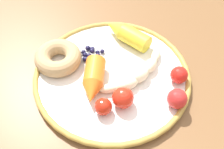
{
  "coord_description": "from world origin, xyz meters",
  "views": [
    {
      "loc": [
        0.4,
        0.06,
        1.2
      ],
      "look_at": [
        0.05,
        -0.04,
        0.75
      ],
      "focal_mm": 43.49,
      "sensor_mm": 36.0,
      "label": 1
    }
  ],
  "objects_px": {
    "plate": "(112,75)",
    "dining_table": "(134,85)",
    "donut": "(58,58)",
    "tomato_near": "(177,99)",
    "tomato_mid": "(123,98)",
    "tomato_extra": "(103,107)",
    "blueberry_pile": "(91,54)",
    "banana": "(138,74)",
    "tomato_far": "(179,75)",
    "carrot_yellow": "(127,34)",
    "carrot_orange": "(93,80)"
  },
  "relations": [
    {
      "from": "plate",
      "to": "tomato_far",
      "type": "relative_size",
      "value": 9.23
    },
    {
      "from": "carrot_orange",
      "to": "tomato_near",
      "type": "relative_size",
      "value": 2.79
    },
    {
      "from": "donut",
      "to": "tomato_mid",
      "type": "xyz_separation_m",
      "value": [
        0.06,
        0.16,
        0.0
      ]
    },
    {
      "from": "blueberry_pile",
      "to": "tomato_mid",
      "type": "distance_m",
      "value": 0.14
    },
    {
      "from": "carrot_orange",
      "to": "tomato_extra",
      "type": "relative_size",
      "value": 3.27
    },
    {
      "from": "donut",
      "to": "carrot_orange",
      "type": "bearing_deg",
      "value": 67.63
    },
    {
      "from": "donut",
      "to": "blueberry_pile",
      "type": "height_order",
      "value": "donut"
    },
    {
      "from": "plate",
      "to": "blueberry_pile",
      "type": "distance_m",
      "value": 0.07
    },
    {
      "from": "blueberry_pile",
      "to": "tomato_near",
      "type": "relative_size",
      "value": 1.48
    },
    {
      "from": "tomato_near",
      "to": "carrot_yellow",
      "type": "bearing_deg",
      "value": -136.58
    },
    {
      "from": "donut",
      "to": "tomato_near",
      "type": "distance_m",
      "value": 0.26
    },
    {
      "from": "tomato_mid",
      "to": "tomato_extra",
      "type": "relative_size",
      "value": 1.26
    },
    {
      "from": "dining_table",
      "to": "tomato_extra",
      "type": "height_order",
      "value": "tomato_extra"
    },
    {
      "from": "carrot_yellow",
      "to": "donut",
      "type": "relative_size",
      "value": 1.22
    },
    {
      "from": "carrot_orange",
      "to": "carrot_yellow",
      "type": "bearing_deg",
      "value": 169.13
    },
    {
      "from": "tomato_mid",
      "to": "tomato_extra",
      "type": "height_order",
      "value": "tomato_mid"
    },
    {
      "from": "plate",
      "to": "dining_table",
      "type": "bearing_deg",
      "value": 142.66
    },
    {
      "from": "plate",
      "to": "carrot_yellow",
      "type": "bearing_deg",
      "value": 178.85
    },
    {
      "from": "plate",
      "to": "carrot_yellow",
      "type": "xyz_separation_m",
      "value": [
        -0.11,
        0.0,
        0.02
      ]
    },
    {
      "from": "tomato_near",
      "to": "donut",
      "type": "bearing_deg",
      "value": -97.38
    },
    {
      "from": "donut",
      "to": "blueberry_pile",
      "type": "distance_m",
      "value": 0.07
    },
    {
      "from": "banana",
      "to": "carrot_orange",
      "type": "relative_size",
      "value": 1.41
    },
    {
      "from": "donut",
      "to": "tomato_near",
      "type": "xyz_separation_m",
      "value": [
        0.03,
        0.26,
        0.0
      ]
    },
    {
      "from": "carrot_yellow",
      "to": "blueberry_pile",
      "type": "relative_size",
      "value": 2.12
    },
    {
      "from": "carrot_yellow",
      "to": "plate",
      "type": "bearing_deg",
      "value": -1.15
    },
    {
      "from": "dining_table",
      "to": "tomato_near",
      "type": "height_order",
      "value": "tomato_near"
    },
    {
      "from": "tomato_far",
      "to": "carrot_orange",
      "type": "bearing_deg",
      "value": -68.13
    },
    {
      "from": "blueberry_pile",
      "to": "tomato_mid",
      "type": "height_order",
      "value": "tomato_mid"
    },
    {
      "from": "carrot_yellow",
      "to": "tomato_extra",
      "type": "relative_size",
      "value": 3.67
    },
    {
      "from": "tomato_far",
      "to": "donut",
      "type": "bearing_deg",
      "value": -84.09
    },
    {
      "from": "banana",
      "to": "tomato_near",
      "type": "distance_m",
      "value": 0.1
    },
    {
      "from": "banana",
      "to": "donut",
      "type": "xyz_separation_m",
      "value": [
        0.01,
        -0.17,
        0.0
      ]
    },
    {
      "from": "carrot_orange",
      "to": "carrot_yellow",
      "type": "xyz_separation_m",
      "value": [
        -0.15,
        0.03,
        -0.0
      ]
    },
    {
      "from": "plate",
      "to": "banana",
      "type": "bearing_deg",
      "value": 98.91
    },
    {
      "from": "tomato_near",
      "to": "dining_table",
      "type": "bearing_deg",
      "value": -132.13
    },
    {
      "from": "banana",
      "to": "tomato_extra",
      "type": "distance_m",
      "value": 0.11
    },
    {
      "from": "blueberry_pile",
      "to": "tomato_extra",
      "type": "xyz_separation_m",
      "value": [
        0.13,
        0.07,
        0.01
      ]
    },
    {
      "from": "carrot_yellow",
      "to": "tomato_near",
      "type": "xyz_separation_m",
      "value": [
        0.15,
        0.14,
        -0.0
      ]
    },
    {
      "from": "tomato_near",
      "to": "tomato_extra",
      "type": "xyz_separation_m",
      "value": [
        0.06,
        -0.13,
        -0.0
      ]
    },
    {
      "from": "banana",
      "to": "tomato_extra",
      "type": "relative_size",
      "value": 4.62
    },
    {
      "from": "tomato_near",
      "to": "tomato_far",
      "type": "distance_m",
      "value": 0.06
    },
    {
      "from": "tomato_far",
      "to": "tomato_extra",
      "type": "distance_m",
      "value": 0.17
    },
    {
      "from": "banana",
      "to": "tomato_mid",
      "type": "bearing_deg",
      "value": -9.84
    },
    {
      "from": "plate",
      "to": "tomato_near",
      "type": "height_order",
      "value": "tomato_near"
    },
    {
      "from": "banana",
      "to": "donut",
      "type": "height_order",
      "value": "donut"
    },
    {
      "from": "tomato_near",
      "to": "tomato_mid",
      "type": "bearing_deg",
      "value": -74.03
    },
    {
      "from": "tomato_extra",
      "to": "banana",
      "type": "bearing_deg",
      "value": 156.7
    },
    {
      "from": "plate",
      "to": "carrot_orange",
      "type": "bearing_deg",
      "value": -33.26
    },
    {
      "from": "dining_table",
      "to": "banana",
      "type": "xyz_separation_m",
      "value": [
        0.05,
        0.01,
        0.1
      ]
    },
    {
      "from": "carrot_yellow",
      "to": "tomato_far",
      "type": "relative_size",
      "value": 3.4
    }
  ]
}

